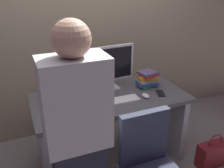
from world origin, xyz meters
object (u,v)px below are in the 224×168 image
at_px(monitor, 109,65).
at_px(cup_by_monitor, 66,96).
at_px(mouse, 146,96).
at_px(desk, 110,117).
at_px(cup_near_keyboard, 63,107).
at_px(person_at_desk, 78,145).
at_px(keyboard, 117,101).
at_px(handbag, 213,154).
at_px(book_stack, 147,79).
at_px(cell_phone, 160,93).

relative_size(monitor, cup_by_monitor, 6.47).
distance_m(monitor, mouse, 0.47).
height_order(desk, cup_near_keyboard, cup_near_keyboard).
relative_size(person_at_desk, monitor, 3.03).
xyz_separation_m(person_at_desk, cup_by_monitor, (0.10, 0.81, -0.04)).
bearing_deg(keyboard, desk, 96.69).
height_order(cup_by_monitor, handbag, cup_by_monitor).
height_order(cup_by_monitor, book_stack, book_stack).
bearing_deg(handbag, cell_phone, 141.44).
relative_size(cup_near_keyboard, cup_by_monitor, 1.02).
xyz_separation_m(person_at_desk, book_stack, (0.97, 0.79, 0.00)).
relative_size(mouse, cup_near_keyboard, 1.17).
bearing_deg(monitor, cup_by_monitor, -170.71).
xyz_separation_m(keyboard, handbag, (0.94, -0.37, -0.63)).
bearing_deg(cup_by_monitor, keyboard, -28.00).
bearing_deg(cup_by_monitor, cup_near_keyboard, -109.72).
bearing_deg(keyboard, mouse, -2.14).
bearing_deg(monitor, cell_phone, -35.39).
height_order(cup_near_keyboard, cell_phone, cup_near_keyboard).
relative_size(keyboard, handbag, 1.14).
height_order(person_at_desk, cell_phone, person_at_desk).
bearing_deg(monitor, keyboard, -98.43).
bearing_deg(cup_by_monitor, handbag, -23.65).
distance_m(desk, cup_by_monitor, 0.50).
bearing_deg(cell_phone, cup_near_keyboard, -160.90).
xyz_separation_m(keyboard, cup_by_monitor, (-0.43, 0.23, 0.03)).
height_order(person_at_desk, mouse, person_at_desk).
relative_size(desk, monitor, 2.78).
xyz_separation_m(mouse, handbag, (0.64, -0.35, -0.64)).
distance_m(cell_phone, handbag, 0.86).
height_order(monitor, mouse, monitor).
bearing_deg(cup_near_keyboard, handbag, -15.14).
relative_size(desk, mouse, 15.02).
xyz_separation_m(keyboard, cell_phone, (0.47, -0.00, -0.01)).
xyz_separation_m(cell_phone, handbag, (0.46, -0.37, -0.63)).
bearing_deg(person_at_desk, mouse, 34.51).
xyz_separation_m(person_at_desk, keyboard, (0.53, 0.59, -0.07)).
distance_m(cup_near_keyboard, handbag, 1.63).
bearing_deg(monitor, desk, -109.44).
bearing_deg(cell_phone, monitor, 164.93).
bearing_deg(cup_by_monitor, desk, -11.95).
bearing_deg(person_at_desk, monitor, 57.11).
relative_size(cup_by_monitor, handbag, 0.22).
relative_size(cup_by_monitor, book_stack, 0.37).
bearing_deg(book_stack, handbag, -49.03).
distance_m(cup_near_keyboard, book_stack, 0.96).
distance_m(person_at_desk, handbag, 1.64).
bearing_deg(cell_phone, desk, -175.80).
height_order(book_stack, cell_phone, book_stack).
bearing_deg(desk, monitor, 70.56).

